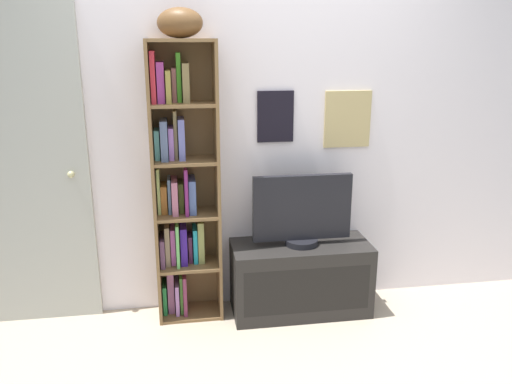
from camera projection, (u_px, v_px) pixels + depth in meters
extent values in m
cube|color=silver|center=(253.00, 134.00, 3.45)|extent=(4.80, 0.06, 2.40)
cube|color=black|center=(275.00, 117.00, 3.40)|extent=(0.24, 0.02, 0.33)
cube|color=#D1BE89|center=(276.00, 117.00, 3.39)|extent=(0.19, 0.01, 0.28)
cube|color=tan|center=(347.00, 119.00, 3.48)|extent=(0.31, 0.02, 0.38)
cube|color=#BFBB98|center=(348.00, 119.00, 3.48)|extent=(0.26, 0.01, 0.33)
cube|color=brown|center=(154.00, 188.00, 3.28)|extent=(0.02, 0.26, 1.81)
cube|color=brown|center=(218.00, 185.00, 3.34)|extent=(0.02, 0.26, 1.81)
cube|color=brown|center=(186.00, 181.00, 3.43)|extent=(0.42, 0.01, 1.81)
cube|color=brown|center=(191.00, 312.00, 3.57)|extent=(0.38, 0.25, 0.02)
cube|color=brown|center=(189.00, 264.00, 3.47)|extent=(0.38, 0.25, 0.02)
cube|color=brown|center=(187.00, 214.00, 3.37)|extent=(0.38, 0.25, 0.02)
cube|color=brown|center=(185.00, 161.00, 3.27)|extent=(0.38, 0.25, 0.02)
cube|color=brown|center=(183.00, 104.00, 3.17)|extent=(0.38, 0.25, 0.02)
cube|color=brown|center=(180.00, 40.00, 3.06)|extent=(0.38, 0.25, 0.02)
cube|color=#23793A|center=(165.00, 296.00, 3.55)|extent=(0.03, 0.17, 0.20)
cube|color=#96577F|center=(171.00, 289.00, 3.55)|extent=(0.04, 0.15, 0.30)
cube|color=#A06BAA|center=(177.00, 296.00, 3.55)|extent=(0.02, 0.19, 0.21)
cube|color=#549B39|center=(181.00, 291.00, 3.55)|extent=(0.02, 0.17, 0.26)
cube|color=#712A49|center=(185.00, 291.00, 3.54)|extent=(0.02, 0.20, 0.28)
cube|color=#5F3B5A|center=(163.00, 250.00, 3.43)|extent=(0.03, 0.20, 0.19)
cube|color=#8D7558|center=(168.00, 243.00, 3.44)|extent=(0.03, 0.17, 0.27)
cube|color=#C657AE|center=(173.00, 244.00, 3.46)|extent=(0.03, 0.15, 0.25)
cube|color=#61B05C|center=(178.00, 243.00, 3.43)|extent=(0.02, 0.21, 0.29)
cube|color=#361989|center=(184.00, 243.00, 3.45)|extent=(0.04, 0.18, 0.26)
cube|color=#542442|center=(190.00, 247.00, 3.49)|extent=(0.03, 0.13, 0.18)
cube|color=teal|center=(195.00, 244.00, 3.48)|extent=(0.03, 0.15, 0.24)
cube|color=olive|center=(201.00, 240.00, 3.48)|extent=(0.04, 0.15, 0.28)
cube|color=#B7CB71|center=(159.00, 190.00, 3.34)|extent=(0.02, 0.14, 0.30)
cube|color=#9B5B24|center=(164.00, 198.00, 3.36)|extent=(0.04, 0.15, 0.18)
cube|color=slate|center=(169.00, 195.00, 3.36)|extent=(0.02, 0.15, 0.23)
cube|color=#A65F77|center=(175.00, 196.00, 3.34)|extent=(0.04, 0.19, 0.22)
cube|color=#495B20|center=(181.00, 196.00, 3.38)|extent=(0.03, 0.14, 0.20)
cube|color=#6C1F60|center=(186.00, 189.00, 3.34)|extent=(0.02, 0.21, 0.30)
cube|color=#475A90|center=(192.00, 195.00, 3.36)|extent=(0.04, 0.19, 0.22)
cube|color=#6CC6C5|center=(157.00, 144.00, 3.26)|extent=(0.03, 0.15, 0.19)
cube|color=slate|center=(164.00, 140.00, 3.23)|extent=(0.04, 0.19, 0.25)
cube|color=#9261AD|center=(171.00, 143.00, 3.26)|extent=(0.03, 0.16, 0.20)
cube|color=#978457|center=(175.00, 134.00, 3.26)|extent=(0.02, 0.13, 0.30)
cube|color=#6467B0|center=(181.00, 138.00, 3.25)|extent=(0.04, 0.18, 0.26)
cube|color=#BC2836|center=(153.00, 77.00, 3.11)|extent=(0.03, 0.20, 0.30)
cube|color=#8E327D|center=(161.00, 82.00, 3.14)|extent=(0.04, 0.19, 0.24)
cube|color=olive|center=(168.00, 86.00, 3.14)|extent=(0.03, 0.20, 0.19)
cube|color=brown|center=(174.00, 85.00, 3.18)|extent=(0.03, 0.14, 0.20)
cube|color=#3C8C21|center=(179.00, 77.00, 3.17)|extent=(0.03, 0.14, 0.29)
cube|color=olive|center=(186.00, 82.00, 3.16)|extent=(0.04, 0.18, 0.23)
ellipsoid|color=brown|center=(180.00, 23.00, 3.03)|extent=(0.33, 0.28, 0.17)
cube|color=black|center=(300.00, 278.00, 3.55)|extent=(0.92, 0.40, 0.49)
cube|color=black|center=(307.00, 291.00, 3.37)|extent=(0.83, 0.01, 0.31)
cylinder|color=black|center=(301.00, 241.00, 3.47)|extent=(0.22, 0.22, 0.04)
cube|color=black|center=(302.00, 208.00, 3.41)|extent=(0.65, 0.04, 0.44)
cube|color=#20294C|center=(303.00, 208.00, 3.39)|extent=(0.61, 0.01, 0.40)
cube|color=#A8A9A1|center=(14.00, 168.00, 3.22)|extent=(0.90, 0.04, 2.07)
cube|color=gray|center=(4.00, 101.00, 3.09)|extent=(0.58, 0.01, 0.75)
cube|color=gray|center=(23.00, 238.00, 3.34)|extent=(0.58, 0.01, 0.75)
sphere|color=tan|center=(71.00, 174.00, 3.24)|extent=(0.04, 0.04, 0.04)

